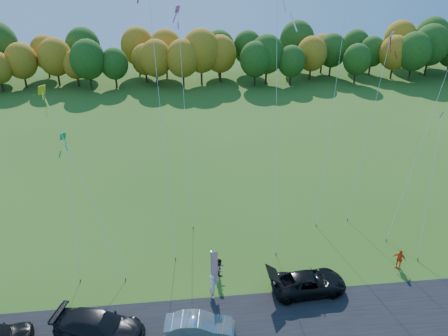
{
  "coord_description": "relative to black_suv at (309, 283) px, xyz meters",
  "views": [
    {
      "loc": [
        -3.49,
        -25.15,
        22.89
      ],
      "look_at": [
        0.0,
        6.0,
        7.0
      ],
      "focal_mm": 35.0,
      "sensor_mm": 36.0,
      "label": 1
    }
  ],
  "objects": [
    {
      "name": "feather_flag",
      "position": [
        -6.99,
        0.42,
        1.66
      ],
      "size": [
        0.51,
        0.21,
        3.97
      ],
      "color": "#999999",
      "rests_on": "ground"
    },
    {
      "name": "kite_parafoil_rainbow",
      "position": [
        12.06,
        8.7,
        7.39
      ],
      "size": [
        8.65,
        7.38,
        16.65
      ],
      "color": "#4C3F33",
      "rests_on": "ground"
    },
    {
      "name": "kite_diamond_yellow",
      "position": [
        -16.1,
        5.07,
        6.25
      ],
      "size": [
        5.55,
        5.39,
        14.51
      ],
      "color": "#4C3F33",
      "rests_on": "ground"
    },
    {
      "name": "person_tailgate_a",
      "position": [
        -7.1,
        0.23,
        0.21
      ],
      "size": [
        0.48,
        0.72,
        1.94
      ],
      "primitive_type": "imported",
      "rotation": [
        0.0,
        0.0,
        1.56
      ],
      "color": "silver",
      "rests_on": "ground"
    },
    {
      "name": "silver_sedan",
      "position": [
        -8.29,
        -3.25,
        -0.01
      ],
      "size": [
        4.76,
        2.18,
        1.51
      ],
      "primitive_type": "imported",
      "rotation": [
        0.0,
        0.0,
        1.44
      ],
      "color": "#B9B9BF",
      "rests_on": "ground"
    },
    {
      "name": "black_suv",
      "position": [
        0.0,
        0.0,
        0.0
      ],
      "size": [
        5.66,
        2.89,
        1.53
      ],
      "primitive_type": "imported",
      "rotation": [
        0.0,
        0.0,
        1.64
      ],
      "color": "black",
      "rests_on": "ground"
    },
    {
      "name": "person_tailgate_b",
      "position": [
        -6.38,
        2.19,
        0.1
      ],
      "size": [
        1.06,
        1.07,
        1.74
      ],
      "primitive_type": "imported",
      "rotation": [
        0.0,
        0.0,
        0.79
      ],
      "color": "gray",
      "rests_on": "ground"
    },
    {
      "name": "tree_line",
      "position": [
        -5.51,
        56.12,
        -0.77
      ],
      "size": [
        116.0,
        12.0,
        10.0
      ],
      "primitive_type": null,
      "color": "#1E4711",
      "rests_on": "ground"
    },
    {
      "name": "person_east",
      "position": [
        7.89,
        1.82,
        0.07
      ],
      "size": [
        1.02,
        0.94,
        1.67
      ],
      "primitive_type": "imported",
      "rotation": [
        0.0,
        0.0,
        -0.69
      ],
      "color": "#F45217",
      "rests_on": "ground"
    },
    {
      "name": "kite_diamond_green",
      "position": [
        -17.39,
        5.3,
        4.6
      ],
      "size": [
        1.17,
        5.12,
        10.82
      ],
      "color": "#4C3F33",
      "rests_on": "ground"
    },
    {
      "name": "kite_diamond_blue_low",
      "position": [
        11.23,
        5.04,
        4.65
      ],
      "size": [
        3.06,
        5.58,
        11.21
      ],
      "color": "#4C3F33",
      "rests_on": "ground"
    },
    {
      "name": "kite_delta_blue",
      "position": [
        -10.43,
        9.94,
        11.9
      ],
      "size": [
        2.88,
        10.9,
        24.99
      ],
      "color": "#4C3F33",
      "rests_on": "ground"
    },
    {
      "name": "asphalt_strip",
      "position": [
        -5.51,
        -2.88,
        -0.76
      ],
      "size": [
        90.0,
        6.0,
        0.01
      ],
      "primitive_type": "cube",
      "color": "black",
      "rests_on": "ground"
    },
    {
      "name": "ground",
      "position": [
        -5.51,
        1.12,
        -0.77
      ],
      "size": [
        160.0,
        160.0,
        0.0
      ],
      "primitive_type": "plane",
      "color": "#295616"
    },
    {
      "name": "kite_parafoil_orange",
      "position": [
        6.04,
        14.71,
        14.25
      ],
      "size": [
        7.86,
        13.73,
        30.52
      ],
      "color": "#4C3F33",
      "rests_on": "ground"
    },
    {
      "name": "kite_diamond_white",
      "position": [
        8.36,
        11.5,
        7.27
      ],
      "size": [
        4.66,
        6.1,
        16.54
      ],
      "color": "#4C3F33",
      "rests_on": "ground"
    },
    {
      "name": "dark_truck_a",
      "position": [
        -14.76,
        -2.62,
        0.1
      ],
      "size": [
        6.4,
        4.1,
        1.73
      ],
      "primitive_type": "imported",
      "rotation": [
        0.0,
        0.0,
        1.27
      ],
      "color": "black",
      "rests_on": "ground"
    },
    {
      "name": "kite_delta_red",
      "position": [
        -1.09,
        8.71,
        11.48
      ],
      "size": [
        2.66,
        8.59,
        22.56
      ],
      "color": "#4C3F33",
      "rests_on": "ground"
    },
    {
      "name": "kite_diamond_pink",
      "position": [
        -8.34,
        13.28,
        8.51
      ],
      "size": [
        1.11,
        8.93,
        18.62
      ],
      "color": "#4C3F33",
      "rests_on": "ground"
    }
  ]
}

